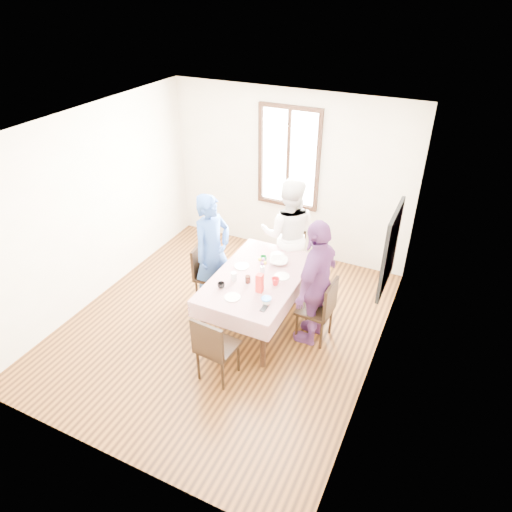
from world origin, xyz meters
name	(u,v)px	position (x,y,z in m)	size (l,w,h in m)	color
ground	(223,324)	(0.00, 0.00, 0.00)	(4.50, 4.50, 0.00)	black
back_wall	(289,176)	(0.00, 2.25, 1.35)	(4.00, 4.00, 0.00)	beige
right_wall	(384,279)	(2.00, 0.00, 1.35)	(4.50, 4.50, 0.00)	beige
window_frame	(289,158)	(0.00, 2.23, 1.65)	(1.02, 0.06, 1.62)	black
window_pane	(289,158)	(0.00, 2.24, 1.65)	(0.90, 0.02, 1.50)	white
art_poster	(391,250)	(1.98, 0.30, 1.55)	(0.04, 0.76, 0.96)	red
dining_table	(258,300)	(0.40, 0.25, 0.38)	(0.95, 1.57, 0.75)	black
tablecloth	(258,277)	(0.40, 0.25, 0.76)	(1.07, 1.69, 0.01)	#4E000A
chair_left	(212,275)	(-0.39, 0.40, 0.46)	(0.42, 0.42, 0.91)	black
chair_right	(315,309)	(1.19, 0.30, 0.46)	(0.42, 0.42, 0.91)	black
chair_far	(288,257)	(0.40, 1.33, 0.46)	(0.42, 0.42, 0.91)	black
chair_near	(218,346)	(0.40, -0.83, 0.46)	(0.42, 0.42, 0.91)	black
person_left	(212,252)	(-0.37, 0.40, 0.85)	(0.62, 0.41, 1.70)	#26498F
person_far	(289,234)	(0.40, 1.31, 0.86)	(0.84, 0.65, 1.72)	white
person_right	(316,283)	(1.17, 0.30, 0.86)	(1.01, 0.42, 1.73)	#5E2F65
mug_black	(221,285)	(0.10, -0.17, 0.80)	(0.09, 0.09, 0.07)	black
mug_flag	(275,281)	(0.68, 0.18, 0.81)	(0.10, 0.10, 0.10)	red
mug_green	(263,258)	(0.31, 0.63, 0.80)	(0.09, 0.09, 0.07)	#0C7226
serving_bowl	(279,261)	(0.52, 0.66, 0.79)	(0.25, 0.25, 0.06)	white
juice_carton	(260,283)	(0.56, -0.03, 0.89)	(0.08, 0.08, 0.25)	red
butter_tub	(266,301)	(0.73, -0.20, 0.79)	(0.10, 0.10, 0.05)	white
jam_jar	(248,279)	(0.35, 0.07, 0.81)	(0.07, 0.07, 0.10)	black
drinking_glass	(234,276)	(0.16, 0.05, 0.82)	(0.08, 0.08, 0.11)	silver
smartphone	(264,308)	(0.75, -0.32, 0.77)	(0.07, 0.13, 0.01)	black
flower_vase	(262,270)	(0.44, 0.32, 0.83)	(0.06, 0.06, 0.13)	silver
plate_left	(242,266)	(0.11, 0.37, 0.77)	(0.20, 0.20, 0.01)	white
plate_right	(282,276)	(0.69, 0.38, 0.77)	(0.20, 0.20, 0.01)	white
plate_far	(277,255)	(0.43, 0.83, 0.77)	(0.20, 0.20, 0.01)	white
plate_near	(232,297)	(0.32, -0.29, 0.77)	(0.20, 0.20, 0.01)	white
butter_lid	(266,298)	(0.73, -0.20, 0.82)	(0.12, 0.12, 0.01)	blue
flower_bunch	(262,263)	(0.44, 0.32, 0.94)	(0.09, 0.09, 0.10)	yellow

